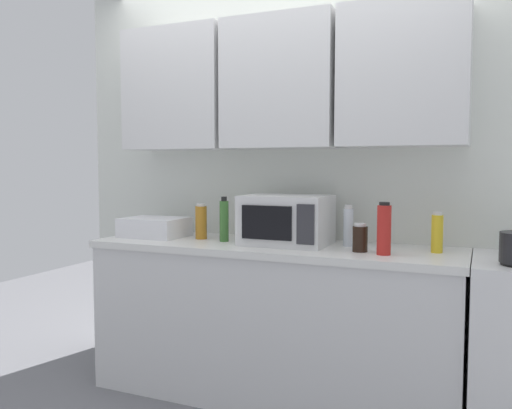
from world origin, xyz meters
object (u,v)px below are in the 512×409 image
bottle_soy_dark (360,238)px  bottle_yellow_mustard (437,233)px  bottle_clear_tall (348,226)px  microwave (286,220)px  bottle_green_oil (224,220)px  bottle_red_sauce (384,229)px  bottle_amber_vinegar (201,222)px  dish_rack (155,227)px

bottle_soy_dark → bottle_yellow_mustard: size_ratio=0.71×
bottle_clear_tall → bottle_soy_dark: bearing=-57.8°
microwave → bottle_green_oil: bearing=-174.0°
bottle_red_sauce → bottle_green_oil: same height
bottle_clear_tall → bottle_amber_vinegar: 0.90m
microwave → bottle_yellow_mustard: microwave is taller
bottle_red_sauce → bottle_clear_tall: 0.31m
bottle_soy_dark → bottle_clear_tall: bearing=122.2°
bottle_yellow_mustard → bottle_red_sauce: bearing=-143.9°
dish_rack → bottle_soy_dark: (1.32, -0.07, 0.01)m
microwave → bottle_soy_dark: bearing=-11.8°
dish_rack → bottle_amber_vinegar: 0.33m
microwave → dish_rack: 0.88m
bottle_clear_tall → bottle_soy_dark: bottle_clear_tall is taller
bottle_clear_tall → bottle_yellow_mustard: bottle_clear_tall is taller
dish_rack → bottle_amber_vinegar: size_ratio=1.74×
bottle_soy_dark → bottle_yellow_mustard: bottle_yellow_mustard is taller
bottle_clear_tall → bottle_amber_vinegar: size_ratio=1.06×
bottle_red_sauce → bottle_amber_vinegar: 1.14m
bottle_green_oil → bottle_yellow_mustard: size_ratio=1.26×
microwave → bottle_clear_tall: (0.34, 0.07, -0.03)m
bottle_red_sauce → bottle_soy_dark: 0.15m
bottle_yellow_mustard → bottle_clear_tall: bearing=176.1°
microwave → bottle_amber_vinegar: (-0.56, 0.00, -0.03)m
bottle_green_oil → bottle_soy_dark: (0.82, -0.05, -0.05)m
dish_rack → bottle_red_sauce: bearing=-4.6°
dish_rack → bottle_amber_vinegar: bottle_amber_vinegar is taller
bottle_yellow_mustard → bottle_amber_vinegar: (-1.37, -0.03, 0.00)m
bottle_clear_tall → bottle_amber_vinegar: bottle_clear_tall is taller
microwave → dish_rack: (-0.88, -0.02, -0.08)m
bottle_red_sauce → bottle_amber_vinegar: size_ratio=1.22×
bottle_red_sauce → bottle_clear_tall: bottle_red_sauce is taller
bottle_red_sauce → bottle_clear_tall: bearing=138.1°
bottle_amber_vinegar → bottle_green_oil: bearing=-13.1°
bottle_red_sauce → bottle_yellow_mustard: bearing=36.1°
bottle_red_sauce → bottle_yellow_mustard: (0.24, 0.18, -0.03)m
bottle_clear_tall → bottle_yellow_mustard: size_ratio=1.10×
bottle_red_sauce → bottle_yellow_mustard: size_ratio=1.26×
bottle_clear_tall → bottle_amber_vinegar: (-0.90, -0.07, -0.01)m
bottle_green_oil → bottle_clear_tall: size_ratio=1.15×
microwave → bottle_soy_dark: size_ratio=3.22×
dish_rack → bottle_red_sauce: 1.46m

